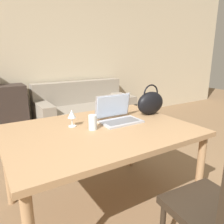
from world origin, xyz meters
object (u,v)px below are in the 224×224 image
wine_glass (72,115)px  handbag (150,103)px  couch (85,112)px  chair (223,207)px  laptop (117,114)px  drinking_glass (93,122)px

wine_glass → handbag: (0.79, -0.06, 0.02)m
couch → chair: bearing=-100.0°
couch → wine_glass: (-0.95, -1.85, 0.54)m
laptop → drinking_glass: 0.30m
chair → drinking_glass: bearing=114.0°
laptop → drinking_glass: size_ratio=2.99×
drinking_glass → handbag: bearing=8.2°
laptop → handbag: handbag is taller
chair → laptop: (-0.04, 1.01, 0.29)m
chair → drinking_glass: (-0.33, 0.92, 0.29)m
wine_glass → couch: bearing=62.7°
drinking_glass → wine_glass: wine_glass is taller
laptop → chair: bearing=-87.7°
chair → wine_glass: 1.21m
couch → handbag: handbag is taller
couch → wine_glass: wine_glass is taller
drinking_glass → handbag: size_ratio=0.40×
couch → handbag: (-0.17, -1.90, 0.56)m
couch → laptop: (-0.56, -1.92, 0.51)m
chair → laptop: size_ratio=2.54×
drinking_glass → wine_glass: size_ratio=0.88×
drinking_glass → laptop: bearing=17.1°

